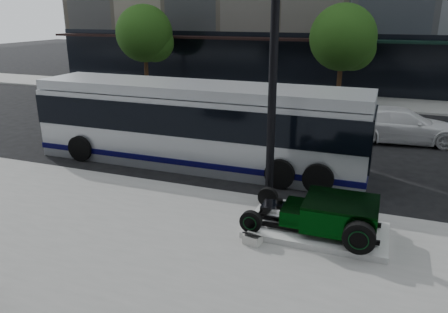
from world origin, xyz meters
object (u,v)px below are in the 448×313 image
at_px(transit_bus, 198,124).
at_px(white_sedan, 401,125).
at_px(hot_rod, 331,214).
at_px(lamppost, 273,84).

relative_size(transit_bus, white_sedan, 2.41).
xyz_separation_m(hot_rod, white_sedan, (1.64, 9.71, 0.03)).
bearing_deg(white_sedan, lamppost, 148.72).
relative_size(lamppost, white_sedan, 1.47).
distance_m(hot_rod, transit_bus, 6.78).
bearing_deg(transit_bus, hot_rod, -37.71).
bearing_deg(lamppost, hot_rod, -34.41).
relative_size(lamppost, transit_bus, 0.61).
xyz_separation_m(transit_bus, white_sedan, (6.97, 5.60, -0.76)).
distance_m(lamppost, white_sedan, 9.55).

